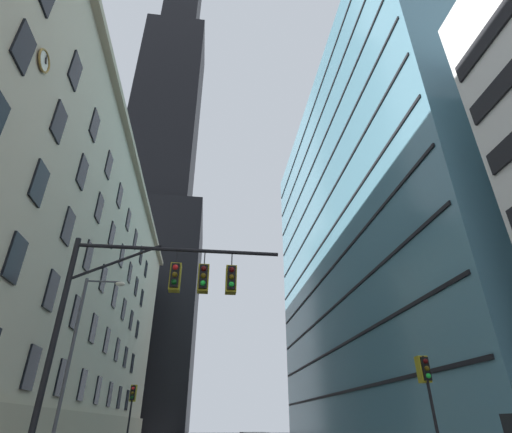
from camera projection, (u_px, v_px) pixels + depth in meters
name	position (u px, v px, depth m)	size (l,w,h in m)	color
station_building	(17.00, 269.00, 34.91)	(17.05, 62.51, 27.57)	#BCAF93
dark_skyscraper	(161.00, 156.00, 104.94)	(25.08, 25.08, 226.22)	black
glass_office_midrise	(388.00, 233.00, 46.71)	(16.58, 47.13, 43.63)	teal
traffic_signal_mast	(162.00, 293.00, 13.82)	(7.70, 0.63, 7.26)	black
traffic_light_near_right	(425.00, 375.00, 15.89)	(0.40, 0.63, 3.72)	black
traffic_light_far_left	(133.00, 396.00, 26.30)	(0.40, 0.63, 3.62)	black
street_lamppost	(79.00, 342.00, 20.62)	(2.26, 0.32, 8.63)	#47474C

